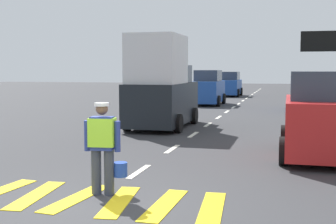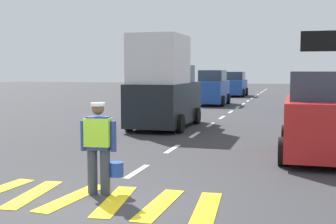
{
  "view_description": "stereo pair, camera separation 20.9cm",
  "coord_description": "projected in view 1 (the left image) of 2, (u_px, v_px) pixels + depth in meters",
  "views": [
    {
      "loc": [
        3.16,
        -6.82,
        2.26
      ],
      "look_at": [
        -0.02,
        5.29,
        1.1
      ],
      "focal_mm": 49.11,
      "sensor_mm": 36.0,
      "label": 1
    },
    {
      "loc": [
        3.36,
        -6.77,
        2.26
      ],
      "look_at": [
        -0.02,
        5.29,
        1.1
      ],
      "focal_mm": 49.11,
      "sensor_mm": 36.0,
      "label": 2
    }
  ],
  "objects": [
    {
      "name": "ground_plane",
      "position": [
        234.0,
        107.0,
        27.8
      ],
      "size": [
        96.0,
        96.0,
        0.0
      ],
      "primitive_type": "plane",
      "color": "#333335"
    },
    {
      "name": "crosswalk_stripes",
      "position": [
        98.0,
        200.0,
        7.97
      ],
      "size": [
        4.52,
        1.93,
        0.01
      ],
      "color": "yellow",
      "rests_on": "ground"
    },
    {
      "name": "lane_center_line",
      "position": [
        241.0,
        102.0,
        31.85
      ],
      "size": [
        0.14,
        46.4,
        0.01
      ],
      "color": "silver",
      "rests_on": "ground"
    },
    {
      "name": "road_worker",
      "position": [
        104.0,
        144.0,
        8.24
      ],
      "size": [
        0.75,
        0.42,
        1.67
      ],
      "color": "#383D4C",
      "rests_on": "ground"
    },
    {
      "name": "lane_direction_sign",
      "position": [
        331.0,
        64.0,
        11.2
      ],
      "size": [
        1.16,
        0.11,
        3.2
      ],
      "color": "gray",
      "rests_on": "ground"
    },
    {
      "name": "delivery_truck",
      "position": [
        161.0,
        86.0,
        17.71
      ],
      "size": [
        2.16,
        4.6,
        3.54
      ],
      "color": "black",
      "rests_on": "ground"
    },
    {
      "name": "car_oncoming_third",
      "position": [
        230.0,
        85.0,
        39.27
      ],
      "size": [
        1.91,
        4.04,
        2.08
      ],
      "color": "#1E4799",
      "rests_on": "ground"
    },
    {
      "name": "car_parked_curbside",
      "position": [
        320.0,
        118.0,
        11.69
      ],
      "size": [
        1.97,
        3.86,
        2.21
      ],
      "color": "red",
      "rests_on": "ground"
    },
    {
      "name": "car_parked_far",
      "position": [
        307.0,
        93.0,
        25.07
      ],
      "size": [
        1.97,
        3.92,
        2.16
      ],
      "color": "#1E4799",
      "rests_on": "ground"
    },
    {
      "name": "car_oncoming_second",
      "position": [
        208.0,
        89.0,
        29.47
      ],
      "size": [
        1.95,
        3.88,
        2.22
      ],
      "color": "#1E4799",
      "rests_on": "ground"
    }
  ]
}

